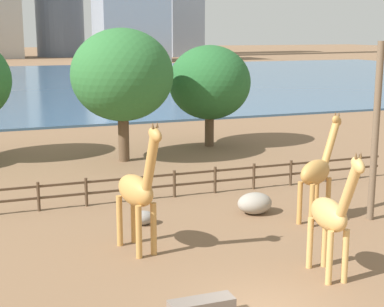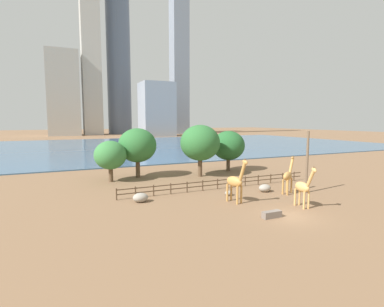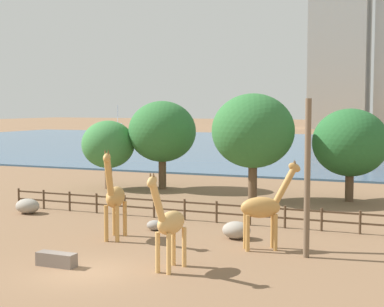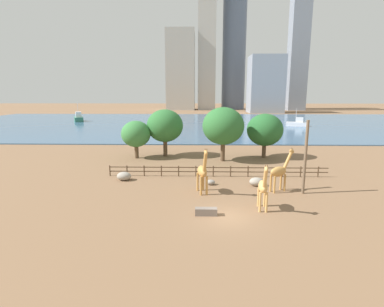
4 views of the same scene
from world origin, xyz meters
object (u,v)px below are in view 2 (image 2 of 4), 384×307
boulder_small (229,193)px  boat_sailboat (208,143)px  giraffe_tall (303,187)px  tree_center_broad (137,145)px  tree_right_tall (110,155)px  feeding_trough (272,214)px  giraffe_young (288,176)px  tree_left_small (200,143)px  boulder_near_fence (140,198)px  utility_pole (307,162)px  tree_left_large (228,146)px  boulder_by_pole (265,188)px  giraffe_companion (235,182)px

boulder_small → boat_sailboat: boat_sailboat is taller
giraffe_tall → boulder_small: (-4.12, 7.07, -1.76)m
tree_center_broad → boulder_small: bearing=-66.3°
tree_right_tall → giraffe_tall: bearing=-53.9°
feeding_trough → boat_sailboat: (28.69, 66.80, 0.79)m
feeding_trough → giraffe_young: bearing=40.0°
tree_left_small → boat_sailboat: tree_left_small is taller
giraffe_young → tree_right_tall: (-17.73, 15.49, 1.64)m
tree_center_broad → tree_left_small: tree_left_small is taller
tree_right_tall → boat_sailboat: size_ratio=0.92×
feeding_trough → tree_left_small: (2.90, 20.19, 4.84)m
giraffe_tall → boulder_near_fence: bearing=-116.1°
utility_pole → giraffe_tall: bearing=-138.2°
tree_left_large → tree_left_small: bearing=-158.8°
utility_pole → boulder_by_pole: 5.76m
giraffe_tall → tree_center_broad: tree_center_broad is taller
feeding_trough → boat_sailboat: bearing=66.8°
tree_right_tall → feeding_trough: bearing=-65.0°
giraffe_young → boulder_by_pole: 3.06m
boulder_by_pole → tree_left_small: tree_left_small is taller
giraffe_young → boulder_near_fence: bearing=139.2°
giraffe_tall → tree_left_small: 19.30m
giraffe_young → boat_sailboat: (21.14, 60.47, -0.99)m
giraffe_young → tree_left_small: size_ratio=0.56×
tree_left_large → boat_sailboat: bearing=66.4°
giraffe_young → giraffe_companion: bearing=157.0°
giraffe_tall → tree_left_large: bearing=173.2°
boulder_near_fence → utility_pole: bearing=-12.4°
giraffe_young → tree_center_broad: bearing=99.2°
giraffe_tall → boat_sailboat: bearing=165.4°
boulder_by_pole → utility_pole: bearing=-30.0°
utility_pole → boat_sailboat: 64.07m
tree_left_small → giraffe_tall: bearing=-84.2°
boulder_near_fence → feeding_trough: boulder_near_fence is taller
boulder_small → tree_right_tall: 17.69m
utility_pole → boat_sailboat: bearing=72.8°
boulder_by_pole → tree_right_tall: 21.21m
utility_pole → tree_left_large: bearing=90.9°
tree_center_broad → tree_right_tall: bearing=-159.2°
giraffe_companion → tree_left_large: size_ratio=0.71×
tree_center_broad → tree_right_tall: tree_center_broad is taller
boulder_near_fence → tree_left_small: 16.58m
giraffe_companion → boulder_small: bearing=148.2°
giraffe_companion → boulder_by_pole: 6.61m
boulder_by_pole → boulder_small: 4.91m
boulder_near_fence → tree_right_tall: size_ratio=0.28×
giraffe_tall → feeding_trough: (-4.83, -1.24, -1.74)m
tree_center_broad → boulder_near_fence: bearing=-103.4°
tree_right_tall → boat_sailboat: (38.87, 44.98, -2.64)m
tree_center_broad → tree_right_tall: 4.68m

